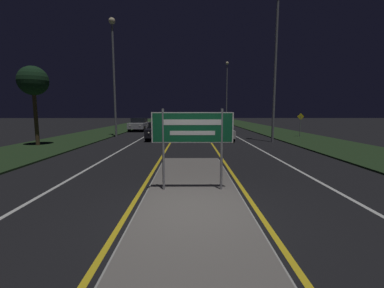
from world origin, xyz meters
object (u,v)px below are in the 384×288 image
object	(u,v)px
streetlight_right_far	(227,85)
warning_sign	(300,122)
streetlight_right_near	(276,40)
car_receding_0	(220,131)
car_approaching_0	(160,130)
car_approaching_1	(139,124)
streetlight_left_near	(113,60)
highway_sign	(192,132)
car_receding_1	(211,125)
car_receding_2	(207,121)

from	to	relation	value
streetlight_right_far	warning_sign	size ratio (longest dim) A/B	5.16
streetlight_right_near	car_receding_0	size ratio (longest dim) A/B	2.54
streetlight_right_near	car_approaching_0	world-z (taller)	streetlight_right_near
car_approaching_1	streetlight_left_near	bearing A→B (deg)	-94.89
streetlight_left_near	streetlight_right_near	bearing A→B (deg)	-16.45
streetlight_left_near	streetlight_right_near	xyz separation A→B (m)	(12.83, -3.79, 0.72)
streetlight_right_near	car_approaching_0	xyz separation A→B (m)	(-8.73, 2.14, -6.64)
car_receding_0	car_approaching_0	bearing A→B (deg)	171.84
warning_sign	highway_sign	bearing A→B (deg)	-122.08
streetlight_right_near	car_receding_1	size ratio (longest dim) A/B	2.48
streetlight_left_near	car_approaching_1	distance (m)	9.43
car_approaching_0	car_receding_1	bearing A→B (deg)	59.01
streetlight_right_near	streetlight_right_far	size ratio (longest dim) A/B	1.05
car_approaching_0	warning_sign	size ratio (longest dim) A/B	2.23
highway_sign	car_approaching_0	world-z (taller)	highway_sign
car_approaching_0	streetlight_right_near	bearing A→B (deg)	-13.76
highway_sign	streetlight_right_near	size ratio (longest dim) A/B	0.20
streetlight_right_near	streetlight_left_near	bearing A→B (deg)	163.55
car_receding_0	car_approaching_0	xyz separation A→B (m)	(-4.93, 0.71, 0.05)
streetlight_right_near	car_receding_1	world-z (taller)	streetlight_right_near
streetlight_left_near	streetlight_right_far	world-z (taller)	streetlight_right_far
streetlight_right_far	car_receding_2	world-z (taller)	streetlight_right_far
car_receding_1	warning_sign	xyz separation A→B (m)	(7.26, -7.07, 0.56)
car_receding_1	car_receding_2	distance (m)	11.36
car_receding_2	car_approaching_0	bearing A→B (deg)	-104.75
highway_sign	car_approaching_1	bearing A→B (deg)	104.60
highway_sign	car_receding_1	world-z (taller)	highway_sign
car_receding_1	streetlight_right_far	bearing A→B (deg)	75.68
streetlight_right_far	car_approaching_0	distance (m)	25.75
highway_sign	car_approaching_1	distance (m)	24.00
highway_sign	car_receding_1	bearing A→B (deg)	83.87
streetlight_right_near	car_receding_2	bearing A→B (deg)	99.25
streetlight_left_near	car_approaching_1	size ratio (longest dim) A/B	2.20
car_receding_2	car_approaching_1	world-z (taller)	car_approaching_1
highway_sign	warning_sign	world-z (taller)	highway_sign
car_receding_0	car_receding_2	size ratio (longest dim) A/B	1.00
car_approaching_1	car_receding_0	bearing A→B (deg)	-49.13
streetlight_right_far	car_receding_2	size ratio (longest dim) A/B	2.41
car_receding_0	car_receding_2	xyz separation A→B (m)	(0.25, 20.37, 0.07)
highway_sign	streetlight_right_near	xyz separation A→B (m)	(6.16, 12.06, 5.62)
car_approaching_1	warning_sign	distance (m)	17.54
car_approaching_1	car_receding_2	bearing A→B (deg)	50.90
car_receding_0	car_approaching_1	distance (m)	12.85
car_receding_0	car_receding_2	distance (m)	20.37
streetlight_right_near	warning_sign	distance (m)	7.77
car_receding_1	car_receding_0	bearing A→B (deg)	-90.35
highway_sign	car_receding_0	size ratio (longest dim) A/B	0.52
warning_sign	car_approaching_0	bearing A→B (deg)	-174.22
streetlight_left_near	warning_sign	size ratio (longest dim) A/B	4.94
streetlight_left_near	car_approaching_1	bearing A→B (deg)	85.11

